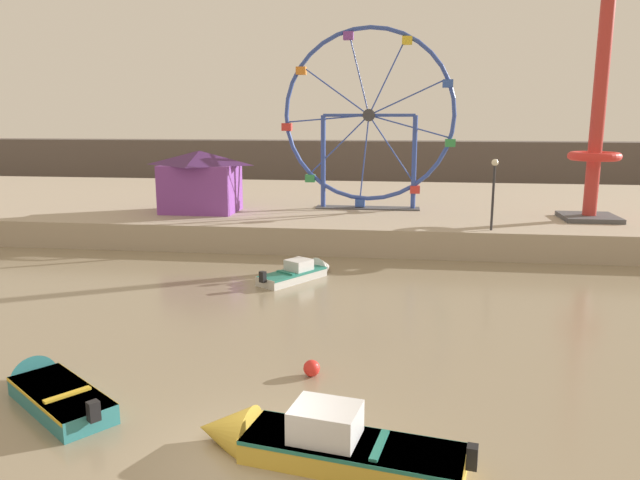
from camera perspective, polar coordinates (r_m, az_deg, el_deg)
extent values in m
plane|color=gray|center=(12.77, -7.05, -20.16)|extent=(240.00, 240.00, 0.00)
cube|color=tan|center=(40.19, 3.48, 2.94)|extent=(110.00, 22.37, 1.36)
cube|color=#564C47|center=(59.74, 4.93, 7.21)|extent=(140.00, 3.00, 4.40)
cube|color=teal|center=(15.75, -23.26, -13.66)|extent=(3.38, 2.98, 0.47)
cube|color=gold|center=(15.67, -23.32, -13.02)|extent=(3.36, 2.98, 0.08)
cone|color=teal|center=(17.56, -25.88, -11.25)|extent=(1.44, 1.49, 1.19)
cube|color=black|center=(14.14, -20.60, -14.88)|extent=(0.30, 0.31, 0.44)
cube|color=gold|center=(15.29, -22.74, -13.31)|extent=(0.77, 0.94, 0.06)
cube|color=gold|center=(12.50, 3.03, -19.50)|extent=(4.50, 2.08, 0.50)
cube|color=#237566|center=(12.39, 3.04, -18.66)|extent=(4.46, 2.10, 0.08)
cone|color=gold|center=(13.37, -8.95, -17.42)|extent=(1.40, 1.45, 1.26)
cube|color=black|center=(12.02, 14.17, -19.23)|extent=(0.24, 0.27, 0.44)
cube|color=silver|center=(12.35, 0.53, -16.82)|extent=(1.47, 1.28, 0.66)
cube|color=#237566|center=(12.25, 5.63, -18.72)|extent=(0.36, 1.14, 0.06)
cube|color=silver|center=(25.14, -2.63, -3.43)|extent=(2.66, 3.22, 0.39)
cube|color=#237566|center=(25.10, -2.63, -3.09)|extent=(2.66, 3.20, 0.08)
cone|color=silver|center=(26.55, 0.36, -2.60)|extent=(1.34, 1.30, 1.03)
cube|color=black|center=(23.93, -5.43, -3.49)|extent=(0.31, 0.30, 0.44)
cube|color=silver|center=(25.31, -2.01, -2.34)|extent=(1.25, 1.27, 0.44)
cube|color=#237566|center=(24.81, -3.26, -3.10)|extent=(0.86, 0.65, 0.06)
torus|color=#334CA8|center=(35.47, 4.64, 11.66)|extent=(9.87, 0.24, 9.87)
cylinder|color=#38383D|center=(35.47, 4.64, 11.66)|extent=(0.70, 0.50, 0.70)
cylinder|color=#334CA8|center=(35.47, 6.83, 8.42)|extent=(2.81, 0.08, 4.00)
cube|color=red|center=(35.67, 8.95, 4.74)|extent=(0.56, 0.48, 0.44)
cylinder|color=#334CA8|center=(35.42, 8.44, 10.55)|extent=(4.67, 0.08, 1.35)
cube|color=#33934C|center=(35.55, 12.19, 8.95)|extent=(0.56, 0.48, 0.44)
cylinder|color=#334CA8|center=(35.43, 8.30, 13.21)|extent=(4.41, 0.08, 2.09)
cube|color=#3356B7|center=(35.55, 11.97, 14.25)|extent=(0.56, 0.48, 0.44)
cylinder|color=#334CA8|center=(35.50, 6.42, 15.15)|extent=(2.13, 0.08, 4.39)
cube|color=yellow|center=(35.66, 8.23, 18.15)|extent=(0.56, 0.48, 0.44)
cylinder|color=#334CA8|center=(35.59, 3.69, 15.43)|extent=(1.30, 0.08, 4.68)
cube|color=purple|center=(35.84, 2.70, 18.70)|extent=(0.56, 0.48, 0.44)
cylinder|color=#334CA8|center=(35.66, 1.43, 13.93)|extent=(3.98, 0.08, 2.85)
cube|color=orange|center=(36.00, -1.79, 15.68)|extent=(0.56, 0.48, 0.44)
cylinder|color=#334CA8|center=(35.68, 0.71, 11.38)|extent=(4.81, 0.08, 0.48)
cube|color=red|center=(36.06, -3.14, 10.61)|extent=(0.56, 0.48, 0.44)
cylinder|color=#334CA8|center=(35.64, 1.82, 8.97)|extent=(3.48, 0.08, 3.45)
cube|color=#33934C|center=(36.00, -0.93, 5.85)|extent=(0.56, 0.48, 0.44)
cylinder|color=#334CA8|center=(35.56, 4.22, 7.80)|extent=(0.52, 0.08, 4.80)
cube|color=#3356B7|center=(35.85, 3.80, 3.54)|extent=(0.56, 0.48, 0.44)
cylinder|color=#334CA8|center=(35.81, 0.30, 7.36)|extent=(0.28, 0.28, 5.42)
cylinder|color=#334CA8|center=(35.52, 8.87, 7.19)|extent=(0.28, 0.28, 5.42)
cylinder|color=#334CA8|center=(35.47, 4.64, 11.66)|extent=(5.30, 0.18, 0.18)
cube|color=#4C4C51|center=(35.86, 4.50, 3.04)|extent=(6.10, 1.20, 0.08)
cylinder|color=#BC332D|center=(34.51, 24.79, 10.90)|extent=(0.70, 0.70, 11.11)
torus|color=red|center=(34.57, 24.47, 7.21)|extent=(2.64, 2.64, 0.44)
cube|color=#4C4C51|center=(34.90, 24.04, 1.97)|extent=(2.80, 2.80, 0.24)
cube|color=purple|center=(35.00, -11.20, 4.81)|extent=(4.08, 3.05, 2.69)
pyramid|color=#462156|center=(34.84, -11.32, 7.63)|extent=(4.49, 3.35, 0.80)
cylinder|color=#2D2D33|center=(29.84, 16.01, 3.82)|extent=(0.12, 0.12, 3.09)
sphere|color=#F2EACC|center=(29.68, 16.19, 7.04)|extent=(0.32, 0.32, 0.32)
sphere|color=red|center=(16.20, -0.80, -12.00)|extent=(0.44, 0.44, 0.44)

